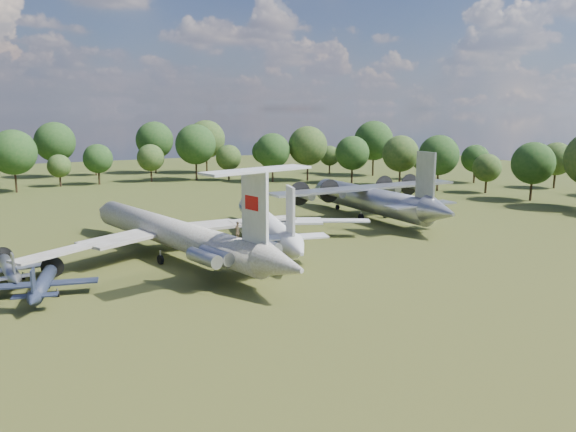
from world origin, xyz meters
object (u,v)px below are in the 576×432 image
tu104_jet (266,227)px  small_prop_northwest (9,272)px  an12_transport (370,203)px  person_on_il62 (237,230)px  il62_airliner (173,238)px  small_prop_west (43,287)px

tu104_jet → small_prop_northwest: 34.81m
an12_transport → person_on_il62: bearing=-146.9°
il62_airliner → small_prop_northwest: 19.72m
an12_transport → person_on_il62: (-35.19, -24.76, 3.30)m
tu104_jet → an12_transport: 25.09m
tu104_jet → small_prop_west: tu104_jet is taller
tu104_jet → small_prop_northwest: tu104_jet is taller
il62_airliner → tu104_jet: il62_airliner is taller
il62_airliner → an12_transport: bearing=1.2°
small_prop_west → small_prop_northwest: small_prop_west is taller
il62_airliner → tu104_jet: size_ratio=1.23×
small_prop_west → tu104_jet: bearing=34.6°
an12_transport → person_on_il62: size_ratio=22.87×
il62_airliner → small_prop_northwest: il62_airliner is taller
small_prop_west → small_prop_northwest: 8.41m
an12_transport → small_prop_west: 58.92m
il62_airliner → an12_transport: 40.23m
il62_airliner → tu104_jet: bearing=-2.2°
person_on_il62 → small_prop_northwest: bearing=-56.6°
an12_transport → small_prop_northwest: an12_transport is taller
il62_airliner → person_on_il62: bearing=-90.0°
small_prop_west → small_prop_northwest: size_ratio=1.03×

